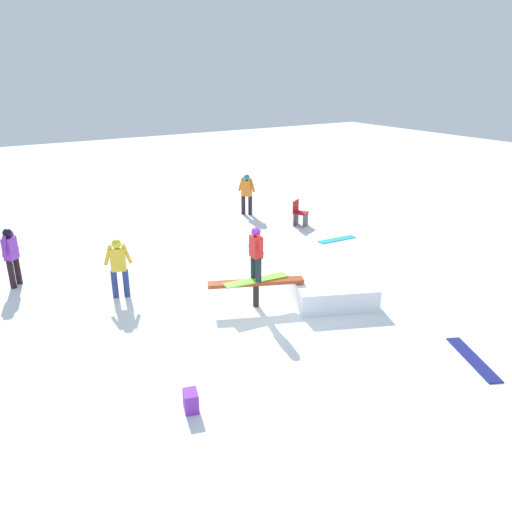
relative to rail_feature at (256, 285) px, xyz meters
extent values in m
plane|color=white|center=(0.00, 0.00, -0.54)|extent=(60.00, 60.00, 0.00)
cylinder|color=black|center=(0.00, 0.00, -0.26)|extent=(0.14, 0.14, 0.56)
cube|color=#A53F1E|center=(0.00, 0.00, 0.06)|extent=(2.12, 1.11, 0.08)
cube|color=white|center=(-1.66, 0.71, -0.28)|extent=(2.24, 2.09, 0.51)
cube|color=#85DA3A|center=(0.00, 0.00, 0.11)|extent=(1.54, 0.44, 0.03)
cylinder|color=#202D34|center=(-0.01, -0.12, 0.40)|extent=(0.13, 0.13, 0.54)
cylinder|color=#202D34|center=(0.01, 0.12, 0.40)|extent=(0.13, 0.13, 0.54)
cube|color=red|center=(0.00, 0.00, 0.92)|extent=(0.23, 0.34, 0.49)
cylinder|color=red|center=(-0.02, -0.20, 1.03)|extent=(0.11, 0.29, 0.45)
cylinder|color=red|center=(0.02, 0.20, 1.03)|extent=(0.11, 0.29, 0.45)
sphere|color=purple|center=(0.00, 0.00, 1.27)|extent=(0.21, 0.21, 0.21)
cylinder|color=navy|center=(2.35, -2.09, -0.20)|extent=(0.14, 0.14, 0.68)
cylinder|color=navy|center=(2.60, -2.18, -0.20)|extent=(0.14, 0.14, 0.68)
cube|color=yellow|center=(2.48, -2.14, 0.42)|extent=(0.39, 0.31, 0.55)
cylinder|color=yellow|center=(2.28, -2.06, 0.55)|extent=(0.24, 0.16, 0.50)
cylinder|color=yellow|center=(2.68, -2.21, 0.55)|extent=(0.24, 0.16, 0.50)
sphere|color=yellow|center=(2.48, -2.14, 0.81)|extent=(0.22, 0.22, 0.22)
cylinder|color=#291F29|center=(-3.66, -6.79, -0.18)|extent=(0.15, 0.15, 0.71)
cylinder|color=#291F29|center=(-3.83, -6.57, -0.18)|extent=(0.15, 0.15, 0.71)
cube|color=orange|center=(-3.75, -6.68, 0.46)|extent=(0.39, 0.41, 0.57)
cylinder|color=orange|center=(-3.61, -6.85, 0.59)|extent=(0.21, 0.24, 0.51)
cylinder|color=orange|center=(-3.88, -6.50, 0.59)|extent=(0.21, 0.24, 0.51)
sphere|color=teal|center=(-3.75, -6.68, 0.86)|extent=(0.23, 0.23, 0.23)
cylinder|color=black|center=(4.61, -4.06, -0.18)|extent=(0.15, 0.15, 0.72)
cylinder|color=black|center=(4.44, -4.27, -0.18)|extent=(0.15, 0.15, 0.72)
cube|color=purple|center=(4.53, -4.17, 0.46)|extent=(0.38, 0.41, 0.57)
cylinder|color=purple|center=(4.66, -4.00, 0.59)|extent=(0.20, 0.23, 0.51)
cylinder|color=purple|center=(4.39, -4.34, 0.59)|extent=(0.20, 0.23, 0.51)
sphere|color=black|center=(4.53, -4.17, 0.86)|extent=(0.22, 0.22, 0.22)
cube|color=navy|center=(-2.29, 4.08, -0.53)|extent=(0.90, 1.53, 0.02)
cube|color=#2ABEC2|center=(-4.68, -2.64, -0.53)|extent=(1.35, 0.36, 0.02)
cube|color=#3F3F44|center=(-4.70, -4.33, -0.32)|extent=(0.36, 0.23, 0.44)
cube|color=#3F3F44|center=(-4.52, -4.64, -0.32)|extent=(0.36, 0.23, 0.44)
cube|color=red|center=(-4.61, -4.48, -0.08)|extent=(0.60, 0.60, 0.04)
cube|color=red|center=(-4.51, -4.65, 0.14)|extent=(0.40, 0.25, 0.40)
cube|color=purple|center=(2.86, 2.62, -0.37)|extent=(0.30, 0.35, 0.34)
camera|label=1|loc=(5.47, 8.80, 4.63)|focal=35.00mm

